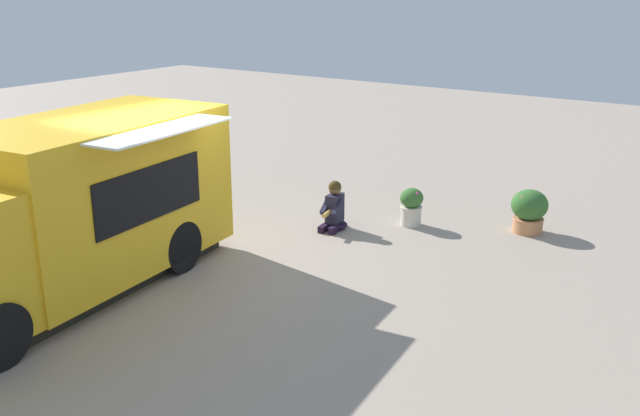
# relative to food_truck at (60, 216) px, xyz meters

# --- Properties ---
(ground_plane) EXTENTS (40.00, 40.00, 0.00)m
(ground_plane) POSITION_rel_food_truck_xyz_m (0.78, 1.43, -1.14)
(ground_plane) COLOR #A29282
(food_truck) EXTENTS (2.94, 5.67, 2.37)m
(food_truck) POSITION_rel_food_truck_xyz_m (0.00, 0.00, 0.00)
(food_truck) COLOR gold
(food_truck) RESTS_ON ground_plane
(person_customer) EXTENTS (0.51, 0.76, 0.87)m
(person_customer) POSITION_rel_food_truck_xyz_m (1.57, 4.41, -0.79)
(person_customer) COLOR black
(person_customer) RESTS_ON ground_plane
(planter_flowering_near) EXTENTS (0.63, 0.63, 0.77)m
(planter_flowering_near) POSITION_rel_food_truck_xyz_m (4.46, 6.18, -0.73)
(planter_flowering_near) COLOR tan
(planter_flowering_near) RESTS_ON ground_plane
(planter_flowering_far) EXTENTS (0.42, 0.42, 0.69)m
(planter_flowering_far) POSITION_rel_food_truck_xyz_m (2.60, 5.36, -0.77)
(planter_flowering_far) COLOR beige
(planter_flowering_far) RESTS_ON ground_plane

